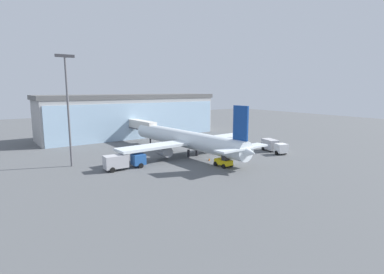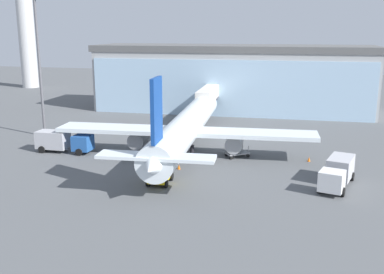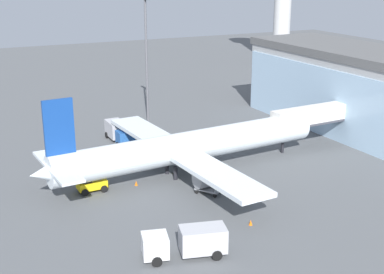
% 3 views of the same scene
% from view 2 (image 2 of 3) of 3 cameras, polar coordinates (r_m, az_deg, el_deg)
% --- Properties ---
extents(ground, '(240.00, 240.00, 0.00)m').
position_cam_2_polar(ground, '(49.66, -2.58, -4.51)').
color(ground, '#545659').
extents(terminal_building, '(52.82, 15.86, 12.42)m').
position_cam_2_polar(terminal_building, '(86.79, 5.15, 7.45)').
color(terminal_building, '#A3A3A3').
rests_on(terminal_building, ground).
extents(jet_bridge, '(3.13, 14.93, 5.82)m').
position_cam_2_polar(jet_bridge, '(76.70, 2.21, 5.36)').
color(jet_bridge, silver).
rests_on(jet_bridge, ground).
extents(apron_light_mast, '(3.20, 0.40, 19.89)m').
position_cam_2_polar(apron_light_mast, '(68.03, -18.89, 9.75)').
color(apron_light_mast, '#59595E').
rests_on(apron_light_mast, ground).
extents(airplane, '(32.39, 38.42, 11.19)m').
position_cam_2_polar(airplane, '(56.46, -0.73, 1.26)').
color(airplane, white).
rests_on(airplane, ground).
extents(catering_truck, '(7.31, 2.53, 2.65)m').
position_cam_2_polar(catering_truck, '(59.66, -16.13, -0.48)').
color(catering_truck, '#2659A5').
rests_on(catering_truck, ground).
extents(fuel_truck, '(3.92, 7.62, 2.65)m').
position_cam_2_polar(fuel_truck, '(47.36, 18.02, -4.23)').
color(fuel_truck, silver).
rests_on(fuel_truck, ground).
extents(baggage_cart, '(3.20, 2.94, 1.50)m').
position_cam_2_polar(baggage_cart, '(55.58, 5.76, -2.04)').
color(baggage_cart, gray).
rests_on(baggage_cart, ground).
extents(pushback_tug, '(2.29, 3.28, 2.30)m').
position_cam_2_polar(pushback_tug, '(45.92, -4.14, -4.77)').
color(pushback_tug, yellow).
rests_on(pushback_tug, ground).
extents(safety_cone_nose, '(0.36, 0.36, 0.55)m').
position_cam_2_polar(safety_cone_nose, '(50.67, -1.67, -3.80)').
color(safety_cone_nose, orange).
rests_on(safety_cone_nose, ground).
extents(safety_cone_wingtip, '(0.36, 0.36, 0.55)m').
position_cam_2_polar(safety_cone_wingtip, '(55.31, 14.63, -2.75)').
color(safety_cone_wingtip, orange).
rests_on(safety_cone_wingtip, ground).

